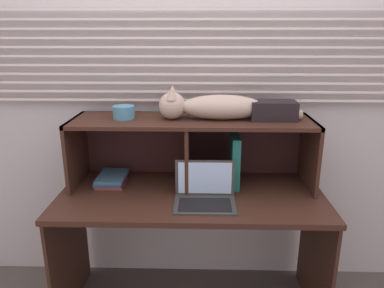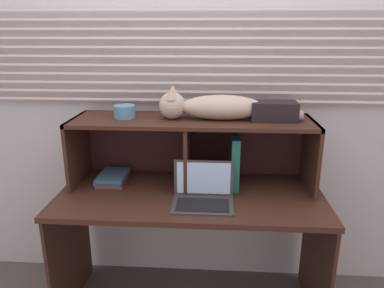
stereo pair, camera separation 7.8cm
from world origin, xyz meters
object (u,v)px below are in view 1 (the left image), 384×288
at_px(laptop, 205,195).
at_px(book_stack, 112,179).
at_px(small_basket, 124,112).
at_px(binder_upright, 235,160).
at_px(storage_box, 273,110).
at_px(cat, 212,107).

distance_m(laptop, book_stack, 0.61).
bearing_deg(small_basket, laptop, -28.22).
bearing_deg(binder_upright, laptop, -125.19).
bearing_deg(laptop, book_stack, 155.78).
distance_m(binder_upright, small_basket, 0.70).
distance_m(laptop, storage_box, 0.61).
xyz_separation_m(small_basket, storage_box, (0.84, 0.00, 0.02)).
distance_m(cat, small_basket, 0.50).
bearing_deg(binder_upright, cat, 180.00).
bearing_deg(small_basket, cat, 0.00).
bearing_deg(storage_box, book_stack, 179.84).
distance_m(binder_upright, storage_box, 0.36).
height_order(laptop, small_basket, small_basket).
xyz_separation_m(book_stack, small_basket, (0.09, -0.00, 0.41)).
xyz_separation_m(laptop, binder_upright, (0.17, 0.25, 0.11)).
height_order(small_basket, storage_box, storage_box).
relative_size(cat, binder_upright, 2.63).
bearing_deg(laptop, small_basket, 151.78).
distance_m(laptop, binder_upright, 0.32).
xyz_separation_m(binder_upright, book_stack, (-0.73, 0.00, -0.13)).
relative_size(cat, storage_box, 3.17).
bearing_deg(storage_box, binder_upright, 180.00).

